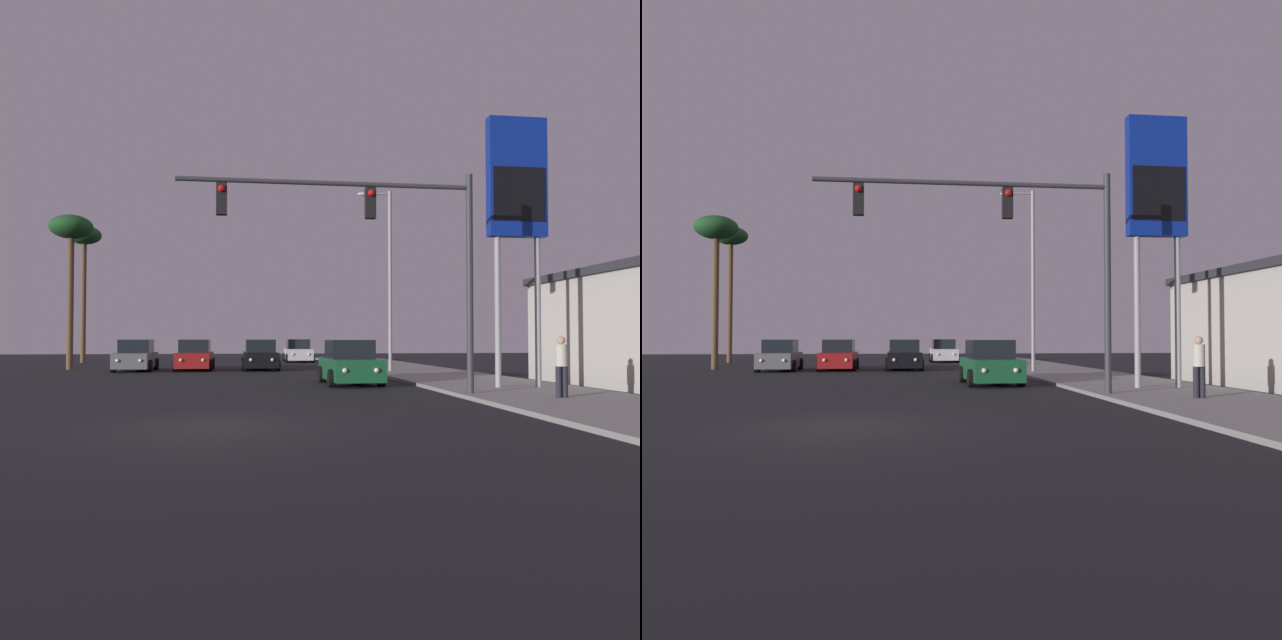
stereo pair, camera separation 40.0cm
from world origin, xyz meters
TOP-DOWN VIEW (x-y plane):
  - ground_plane at (0.00, 0.00)m, footprint 120.00×120.00m
  - sidewalk_right at (9.50, 10.00)m, footprint 5.00×60.00m
  - car_grey at (-4.87, 22.03)m, footprint 2.04×4.32m
  - car_green at (4.78, 10.99)m, footprint 2.04×4.33m
  - car_black at (1.78, 22.27)m, footprint 2.04×4.32m
  - car_red at (-1.78, 22.30)m, footprint 2.04×4.33m
  - car_white at (4.95, 33.52)m, footprint 2.04×4.31m
  - traffic_light_mast at (4.82, 5.33)m, footprint 8.67×0.36m
  - street_lamp at (7.93, 17.90)m, footprint 1.74×0.24m
  - gas_station_sign at (9.79, 7.29)m, footprint 2.00×0.42m
  - pedestrian_on_sidewalk at (9.35, 3.69)m, footprint 0.34×0.32m
  - palm_tree_far at (-10.46, 34.00)m, footprint 2.40×2.40m
  - palm_tree_mid at (-8.78, 24.00)m, footprint 2.40×2.40m

SIDE VIEW (x-z plane):
  - ground_plane at x=0.00m, z-range 0.00..0.00m
  - sidewalk_right at x=9.50m, z-range 0.00..0.12m
  - car_grey at x=-4.87m, z-range -0.08..1.60m
  - car_green at x=4.78m, z-range -0.08..1.60m
  - car_black at x=1.78m, z-range -0.08..1.60m
  - car_red at x=-1.78m, z-range -0.08..1.60m
  - car_white at x=4.95m, z-range -0.08..1.60m
  - pedestrian_on_sidewalk at x=9.35m, z-range 0.20..1.87m
  - traffic_light_mast at x=4.82m, z-range 1.55..8.05m
  - street_lamp at x=7.93m, z-range 0.62..9.62m
  - gas_station_sign at x=9.79m, z-range 2.12..11.12m
  - palm_tree_mid at x=-8.78m, z-range 3.20..11.87m
  - palm_tree_far at x=-10.46m, z-range 3.63..13.47m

